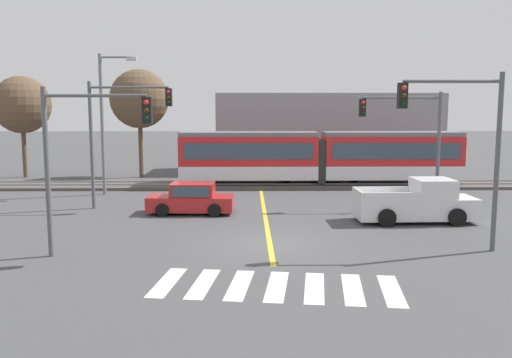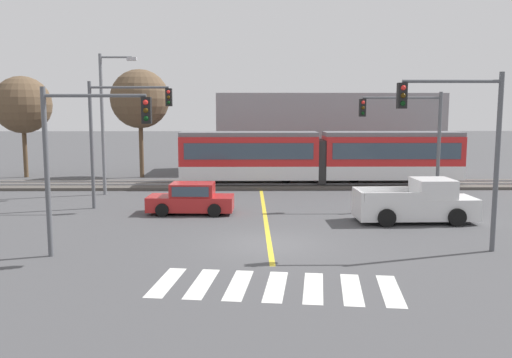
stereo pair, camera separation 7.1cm
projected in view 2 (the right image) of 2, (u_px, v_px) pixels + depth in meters
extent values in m
plane|color=#474749|center=(269.00, 244.00, 20.80)|extent=(200.00, 200.00, 0.00)
cube|color=#4C4742|center=(260.00, 185.00, 36.13)|extent=(120.00, 4.00, 0.18)
cube|color=#939399|center=(261.00, 184.00, 35.39)|extent=(120.00, 0.08, 0.10)
cube|color=#939399|center=(260.00, 181.00, 36.82)|extent=(120.00, 0.08, 0.10)
cube|color=silver|center=(249.00, 171.00, 36.00)|extent=(9.00, 2.60, 0.90)
cube|color=red|center=(249.00, 150.00, 35.81)|extent=(9.00, 2.60, 1.90)
cube|color=#384756|center=(249.00, 151.00, 34.50)|extent=(8.28, 0.04, 1.04)
cube|color=slate|center=(249.00, 134.00, 35.67)|extent=(9.00, 2.39, 0.28)
cylinder|color=black|center=(286.00, 178.00, 36.09)|extent=(0.70, 0.20, 0.70)
cylinder|color=black|center=(212.00, 178.00, 36.02)|extent=(0.70, 0.20, 0.70)
cube|color=silver|center=(391.00, 171.00, 36.13)|extent=(9.00, 2.60, 0.90)
cube|color=red|center=(392.00, 150.00, 35.94)|extent=(9.00, 2.60, 1.90)
cube|color=#384756|center=(397.00, 151.00, 34.63)|extent=(8.28, 0.04, 1.04)
cube|color=slate|center=(392.00, 134.00, 35.80)|extent=(9.00, 2.39, 0.28)
cylinder|color=black|center=(427.00, 178.00, 36.22)|extent=(0.70, 0.20, 0.70)
cylinder|color=black|center=(354.00, 178.00, 36.15)|extent=(0.70, 0.20, 0.70)
cube|color=#2D2D2D|center=(320.00, 161.00, 35.97)|extent=(0.50, 2.34, 2.80)
cube|color=silver|center=(166.00, 282.00, 16.26)|extent=(0.92, 2.85, 0.01)
cube|color=silver|center=(202.00, 283.00, 16.13)|extent=(0.92, 2.85, 0.01)
cube|color=silver|center=(239.00, 285.00, 16.00)|extent=(0.92, 2.85, 0.01)
cube|color=silver|center=(276.00, 286.00, 15.87)|extent=(0.92, 2.85, 0.01)
cube|color=silver|center=(313.00, 288.00, 15.75)|extent=(0.92, 2.85, 0.01)
cube|color=silver|center=(352.00, 289.00, 15.62)|extent=(0.92, 2.85, 0.01)
cube|color=silver|center=(391.00, 291.00, 15.49)|extent=(0.92, 2.85, 0.01)
cube|color=gold|center=(265.00, 217.00, 26.01)|extent=(0.20, 16.44, 0.01)
cube|color=#B22323|center=(191.00, 203.00, 26.76)|extent=(4.27, 1.88, 0.72)
cube|color=#B22323|center=(193.00, 189.00, 26.67)|extent=(2.16, 1.61, 0.64)
cube|color=#384756|center=(172.00, 189.00, 26.70)|extent=(0.16, 1.43, 0.52)
cube|color=#384756|center=(190.00, 192.00, 25.89)|extent=(1.79, 0.12, 0.48)
cylinder|color=black|center=(162.00, 210.00, 25.98)|extent=(0.65, 0.25, 0.64)
cylinder|color=black|center=(169.00, 204.00, 27.66)|extent=(0.65, 0.25, 0.64)
cylinder|color=black|center=(214.00, 210.00, 25.90)|extent=(0.65, 0.25, 0.64)
cylinder|color=black|center=(218.00, 204.00, 27.59)|extent=(0.65, 0.25, 0.64)
cube|color=silver|center=(415.00, 208.00, 24.75)|extent=(5.45, 2.09, 0.96)
cube|color=silver|center=(433.00, 188.00, 24.67)|extent=(1.74, 1.88, 0.84)
cube|color=#384756|center=(449.00, 187.00, 24.69)|extent=(0.14, 1.69, 0.66)
cube|color=silver|center=(383.00, 190.00, 25.53)|extent=(2.70, 0.18, 0.36)
cube|color=silver|center=(395.00, 197.00, 23.71)|extent=(2.70, 0.18, 0.36)
cube|color=silver|center=(358.00, 194.00, 24.57)|extent=(0.17, 1.96, 0.36)
cylinder|color=black|center=(440.00, 209.00, 25.82)|extent=(0.81, 0.30, 0.80)
cylinder|color=black|center=(457.00, 217.00, 23.88)|extent=(0.81, 0.30, 0.80)
cylinder|color=black|center=(375.00, 209.00, 25.70)|extent=(0.81, 0.30, 0.80)
cylinder|color=black|center=(387.00, 218.00, 23.76)|extent=(0.81, 0.30, 0.80)
cylinder|color=#515459|center=(439.00, 151.00, 27.91)|extent=(0.18, 0.18, 6.00)
cylinder|color=#515459|center=(402.00, 98.00, 27.53)|extent=(4.00, 0.12, 0.12)
cube|color=black|center=(362.00, 108.00, 27.57)|extent=(0.32, 0.28, 0.90)
sphere|color=red|center=(363.00, 102.00, 27.38)|extent=(0.18, 0.18, 0.18)
sphere|color=#3A2706|center=(363.00, 108.00, 27.42)|extent=(0.18, 0.18, 0.18)
sphere|color=black|center=(363.00, 113.00, 27.46)|extent=(0.18, 0.18, 0.18)
cylinder|color=#515459|center=(47.00, 173.00, 18.72)|extent=(0.18, 0.18, 5.91)
cylinder|color=#515459|center=(95.00, 96.00, 18.40)|extent=(3.50, 0.12, 0.12)
cube|color=black|center=(147.00, 110.00, 18.49)|extent=(0.32, 0.28, 0.90)
sphere|color=red|center=(145.00, 102.00, 18.30)|extent=(0.18, 0.18, 0.18)
sphere|color=#3A2706|center=(146.00, 110.00, 18.34)|extent=(0.18, 0.18, 0.18)
sphere|color=black|center=(146.00, 118.00, 18.38)|extent=(0.18, 0.18, 0.18)
cylinder|color=#515459|center=(497.00, 163.00, 19.35)|extent=(0.18, 0.18, 6.45)
cylinder|color=#515459|center=(452.00, 81.00, 18.95)|extent=(3.50, 0.12, 0.12)
cube|color=black|center=(402.00, 96.00, 18.99)|extent=(0.32, 0.28, 0.90)
sphere|color=red|center=(403.00, 88.00, 18.81)|extent=(0.18, 0.18, 0.18)
sphere|color=#3A2706|center=(403.00, 96.00, 18.84)|extent=(0.18, 0.18, 0.18)
sphere|color=black|center=(403.00, 103.00, 18.88)|extent=(0.18, 0.18, 0.18)
cylinder|color=#515459|center=(92.00, 146.00, 27.72)|extent=(0.18, 0.18, 6.52)
cylinder|color=#515459|center=(129.00, 87.00, 27.36)|extent=(4.00, 0.12, 0.12)
cube|color=black|center=(169.00, 97.00, 27.45)|extent=(0.32, 0.28, 0.90)
sphere|color=red|center=(168.00, 92.00, 27.27)|extent=(0.18, 0.18, 0.18)
sphere|color=#3A2706|center=(168.00, 97.00, 27.30)|extent=(0.18, 0.18, 0.18)
sphere|color=black|center=(169.00, 103.00, 27.34)|extent=(0.18, 0.18, 0.18)
cylinder|color=slate|center=(103.00, 125.00, 32.07)|extent=(0.20, 0.20, 8.32)
cylinder|color=slate|center=(116.00, 57.00, 31.56)|extent=(1.84, 0.12, 0.12)
cube|color=#B2B2B7|center=(132.00, 59.00, 31.59)|extent=(0.56, 0.28, 0.20)
cylinder|color=brown|center=(25.00, 147.00, 40.46)|extent=(0.32, 0.32, 4.56)
sphere|color=brown|center=(22.00, 105.00, 40.05)|extent=(4.23, 4.23, 4.23)
cylinder|color=brown|center=(141.00, 144.00, 40.37)|extent=(0.32, 0.32, 4.97)
sphere|color=brown|center=(140.00, 99.00, 39.93)|extent=(4.34, 4.34, 4.34)
cube|color=gray|center=(327.00, 132.00, 44.85)|extent=(17.97, 6.00, 6.32)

